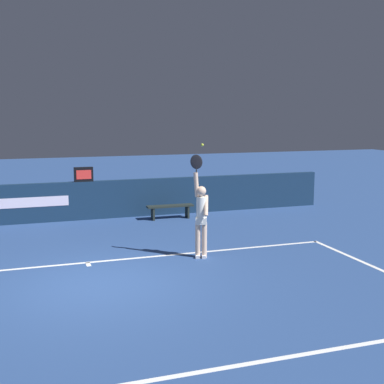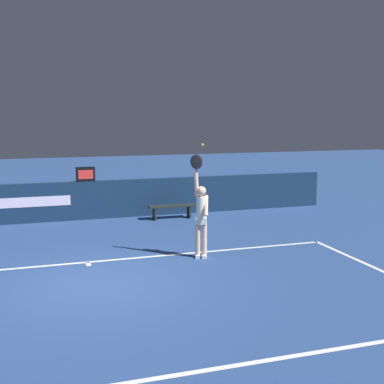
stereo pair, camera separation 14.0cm
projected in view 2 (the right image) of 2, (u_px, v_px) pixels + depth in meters
The scene contains 7 objects.
ground_plane at pixel (96, 284), 10.18m from camera, with size 60.00×60.00×0.00m, color navy.
court_lines at pixel (104, 304), 9.08m from camera, with size 12.18×5.61×0.00m.
back_wall at pixel (70, 201), 16.11m from camera, with size 17.81×0.22×1.24m.
speed_display at pixel (85, 174), 16.13m from camera, with size 0.60×0.17×0.46m.
tennis_player at pixel (201, 215), 11.88m from camera, with size 0.46×0.44×2.47m.
tennis_ball at pixel (202, 145), 11.57m from camera, with size 0.07×0.07×0.07m.
courtside_bench_near at pixel (172, 208), 16.37m from camera, with size 1.53×0.38×0.45m.
Camera 2 is at (-1.14, -9.89, 3.41)m, focal length 47.31 mm.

